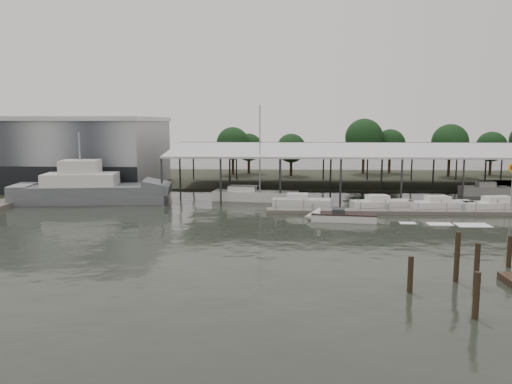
{
  "coord_description": "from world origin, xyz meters",
  "views": [
    {
      "loc": [
        2.19,
        -43.44,
        9.75
      ],
      "look_at": [
        -0.08,
        8.1,
        2.5
      ],
      "focal_mm": 35.0,
      "sensor_mm": 36.0,
      "label": 1
    }
  ],
  "objects": [
    {
      "name": "ground",
      "position": [
        0.0,
        0.0,
        0.0
      ],
      "size": [
        200.0,
        200.0,
        0.0
      ],
      "primitive_type": "plane",
      "color": "#232921",
      "rests_on": "ground"
    },
    {
      "name": "land_strip_far",
      "position": [
        0.0,
        42.0,
        0.1
      ],
      "size": [
        140.0,
        30.0,
        0.3
      ],
      "color": "#363A2B",
      "rests_on": "ground"
    },
    {
      "name": "land_strip_west",
      "position": [
        -40.0,
        30.0,
        0.1
      ],
      "size": [
        20.0,
        40.0,
        0.3
      ],
      "color": "#363A2B",
      "rests_on": "ground"
    },
    {
      "name": "storage_warehouse",
      "position": [
        -28.0,
        29.94,
        5.29
      ],
      "size": [
        24.5,
        20.5,
        10.5
      ],
      "color": "#9A9FA4",
      "rests_on": "ground"
    },
    {
      "name": "covered_boat_shed",
      "position": [
        17.0,
        28.0,
        6.13
      ],
      "size": [
        58.24,
        24.0,
        6.96
      ],
      "color": "silver",
      "rests_on": "ground"
    },
    {
      "name": "trawler_dock",
      "position": [
        -30.0,
        14.0,
        0.25
      ],
      "size": [
        3.0,
        18.0,
        0.5
      ],
      "color": "slate",
      "rests_on": "ground"
    },
    {
      "name": "floating_dock",
      "position": [
        15.0,
        10.0,
        0.2
      ],
      "size": [
        28.0,
        2.0,
        1.4
      ],
      "color": "slate",
      "rests_on": "ground"
    },
    {
      "name": "grey_trawler",
      "position": [
        -20.53,
        15.9,
        1.58
      ],
      "size": [
        19.32,
        7.39,
        8.84
      ],
      "rotation": [
        0.0,
        0.0,
        0.12
      ],
      "color": "slate",
      "rests_on": "ground"
    },
    {
      "name": "white_sailboat",
      "position": [
        -0.75,
        18.1,
        0.64
      ],
      "size": [
        10.86,
        3.98,
        12.04
      ],
      "rotation": [
        0.0,
        0.0,
        -0.13
      ],
      "color": "silver",
      "rests_on": "ground"
    },
    {
      "name": "speedboat_underway",
      "position": [
        8.15,
        5.56,
        0.39
      ],
      "size": [
        17.98,
        4.18,
        2.0
      ],
      "rotation": [
        0.0,
        0.0,
        3.02
      ],
      "color": "silver",
      "rests_on": "ground"
    },
    {
      "name": "moored_cruiser_0",
      "position": [
        4.9,
        13.16,
        0.61
      ],
      "size": [
        6.83,
        2.88,
        1.7
      ],
      "rotation": [
        0.0,
        0.0,
        -0.1
      ],
      "color": "silver",
      "rests_on": "ground"
    },
    {
      "name": "moored_cruiser_1",
      "position": [
        13.78,
        12.23,
        0.61
      ],
      "size": [
        7.09,
        3.46,
        1.7
      ],
      "rotation": [
        0.0,
        0.0,
        0.19
      ],
      "color": "silver",
      "rests_on": "ground"
    },
    {
      "name": "moored_cruiser_2",
      "position": [
        20.31,
        11.94,
        0.61
      ],
      "size": [
        7.35,
        3.36,
        1.7
      ],
      "rotation": [
        0.0,
        0.0,
        0.17
      ],
      "color": "silver",
      "rests_on": "ground"
    },
    {
      "name": "moored_cruiser_3",
      "position": [
        26.81,
        11.88,
        0.61
      ],
      "size": [
        8.69,
        3.59,
        1.7
      ],
      "rotation": [
        0.0,
        0.0,
        0.17
      ],
      "color": "silver",
      "rests_on": "ground"
    },
    {
      "name": "mooring_pilings",
      "position": [
        13.98,
        -15.11,
        1.01
      ],
      "size": [
        8.33,
        9.54,
        3.73
      ],
      "color": "#322819",
      "rests_on": "ground"
    },
    {
      "name": "horizon_tree_line",
      "position": [
        25.58,
        48.08,
        6.02
      ],
      "size": [
        69.54,
        11.52,
        10.4
      ],
      "color": "black",
      "rests_on": "ground"
    }
  ]
}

